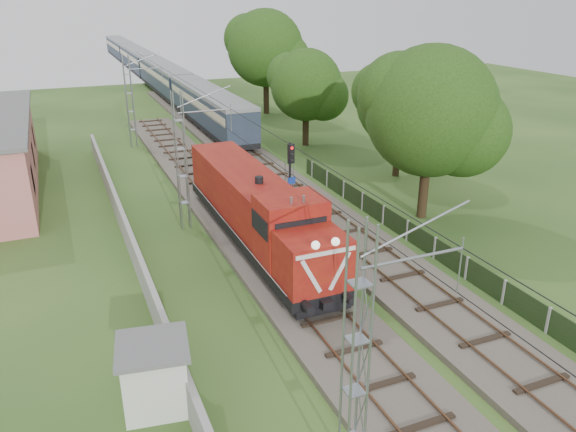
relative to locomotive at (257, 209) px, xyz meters
name	(u,v)px	position (x,y,z in m)	size (l,w,h in m)	color
ground	(321,319)	(0.00, -7.95, -2.21)	(140.00, 140.00, 0.00)	#26481B
track_main	(264,250)	(0.00, -0.95, -2.03)	(4.20, 70.00, 0.45)	#6B6054
track_side	(265,172)	(5.00, 12.05, -2.03)	(4.20, 80.00, 0.45)	#6B6054
catenary	(182,162)	(-2.95, 4.05, 1.84)	(3.31, 70.00, 8.00)	gray
boundary_wall	(124,225)	(-6.50, 4.05, -1.46)	(0.25, 40.00, 1.50)	#9E9E99
fence	(435,248)	(8.00, -4.95, -1.61)	(0.12, 32.00, 1.20)	black
locomotive	(257,209)	(0.00, 0.00, 0.00)	(2.95, 16.83, 4.27)	black
coach_rake	(149,67)	(5.00, 61.39, 0.27)	(2.98, 88.93, 3.44)	black
signal_post	(291,170)	(2.79, 1.97, 1.26)	(0.54, 0.43, 5.05)	black
relay_hut	(155,375)	(-7.40, -10.59, -1.00)	(2.64, 2.64, 2.40)	silver
tree_a	(432,113)	(10.92, 0.18, 4.24)	(7.98, 7.60, 10.34)	#352516
tree_b	(402,104)	(14.03, 7.90, 3.22)	(6.72, 6.40, 8.71)	#352516
tree_c	(307,86)	(11.51, 18.83, 3.10)	(6.57, 6.26, 8.52)	#352516
tree_d	(266,49)	(13.34, 33.60, 4.87)	(8.75, 8.34, 11.35)	#352516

